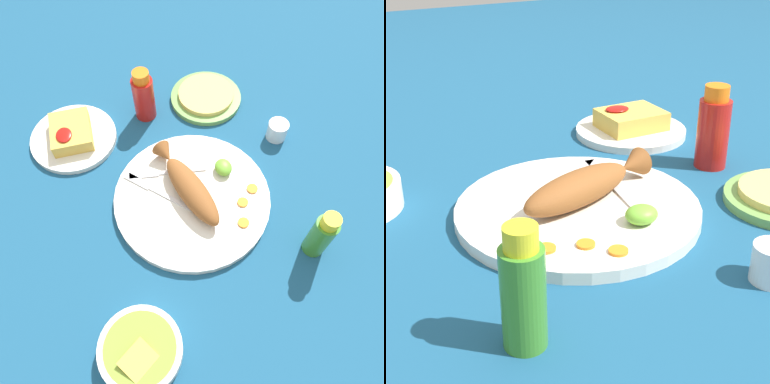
% 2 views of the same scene
% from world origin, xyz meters
% --- Properties ---
extents(ground_plane, '(4.00, 4.00, 0.00)m').
position_xyz_m(ground_plane, '(0.00, 0.00, 0.00)').
color(ground_plane, navy).
extents(main_plate, '(0.36, 0.36, 0.02)m').
position_xyz_m(main_plate, '(0.00, 0.00, 0.01)').
color(main_plate, silver).
rests_on(main_plate, ground_plane).
extents(fried_fish, '(0.25, 0.12, 0.05)m').
position_xyz_m(fried_fish, '(-0.02, -0.00, 0.04)').
color(fried_fish, brown).
rests_on(fried_fish, main_plate).
extents(fork_near, '(0.14, 0.14, 0.00)m').
position_xyz_m(fork_near, '(-0.04, -0.08, 0.02)').
color(fork_near, silver).
rests_on(fork_near, main_plate).
extents(fork_far, '(0.04, 0.19, 0.00)m').
position_xyz_m(fork_far, '(-0.08, -0.05, 0.02)').
color(fork_far, silver).
rests_on(fork_far, main_plate).
extents(carrot_slice_near, '(0.03, 0.03, 0.00)m').
position_xyz_m(carrot_slice_near, '(0.10, 0.09, 0.02)').
color(carrot_slice_near, orange).
rests_on(carrot_slice_near, main_plate).
extents(carrot_slice_mid, '(0.03, 0.03, 0.00)m').
position_xyz_m(carrot_slice_mid, '(0.05, 0.11, 0.02)').
color(carrot_slice_mid, orange).
rests_on(carrot_slice_mid, main_plate).
extents(carrot_slice_far, '(0.03, 0.03, 0.00)m').
position_xyz_m(carrot_slice_far, '(0.02, 0.14, 0.02)').
color(carrot_slice_far, orange).
rests_on(carrot_slice_far, main_plate).
extents(lime_wedge_main, '(0.05, 0.04, 0.03)m').
position_xyz_m(lime_wedge_main, '(-0.05, 0.09, 0.03)').
color(lime_wedge_main, '#6BB233').
rests_on(lime_wedge_main, main_plate).
extents(hot_sauce_bottle_red, '(0.06, 0.06, 0.15)m').
position_xyz_m(hot_sauce_bottle_red, '(-0.29, -0.05, 0.07)').
color(hot_sauce_bottle_red, '#B21914').
rests_on(hot_sauce_bottle_red, ground_plane).
extents(hot_sauce_bottle_green, '(0.05, 0.05, 0.14)m').
position_xyz_m(hot_sauce_bottle_green, '(0.18, 0.23, 0.07)').
color(hot_sauce_bottle_green, '#3D8428').
rests_on(hot_sauce_bottle_green, ground_plane).
extents(side_plate_fries, '(0.22, 0.22, 0.01)m').
position_xyz_m(side_plate_fries, '(-0.25, -0.25, 0.01)').
color(side_plate_fries, silver).
rests_on(side_plate_fries, ground_plane).
extents(fries_pile, '(0.12, 0.10, 0.04)m').
position_xyz_m(fries_pile, '(-0.25, -0.25, 0.03)').
color(fries_pile, gold).
rests_on(fries_pile, side_plate_fries).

